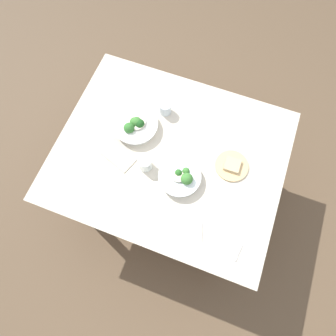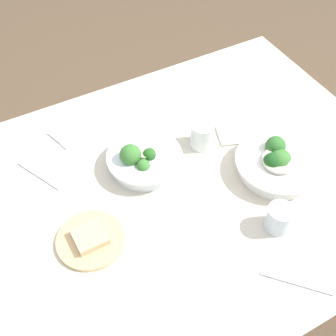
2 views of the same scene
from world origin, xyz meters
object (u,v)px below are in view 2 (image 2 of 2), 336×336
object	(u,v)px
fork_by_far_bowl	(59,141)
broccoli_bowl_near	(143,160)
broccoli_bowl_far	(277,163)
water_glass_center	(202,135)
bread_side_plate	(91,239)
napkin_folded_upper	(245,129)
water_glass_side	(279,218)
table_knife_right	(39,176)
table_knife_left	(296,283)

from	to	relation	value
fork_by_far_bowl	broccoli_bowl_near	bearing A→B (deg)	22.00
broccoli_bowl_near	broccoli_bowl_far	bearing A→B (deg)	149.48
broccoli_bowl_near	water_glass_center	world-z (taller)	broccoli_bowl_near
bread_side_plate	napkin_folded_upper	size ratio (longest dim) A/B	0.98
napkin_folded_upper	broccoli_bowl_near	bearing A→B (deg)	-2.20
napkin_folded_upper	broccoli_bowl_far	bearing A→B (deg)	84.37
broccoli_bowl_near	bread_side_plate	bearing A→B (deg)	35.02
water_glass_side	broccoli_bowl_near	bearing A→B (deg)	-58.46
water_glass_side	table_knife_right	size ratio (longest dim) A/B	0.44
napkin_folded_upper	water_glass_center	bearing A→B (deg)	-3.86
bread_side_plate	table_knife_left	size ratio (longest dim) A/B	1.02
table_knife_left	bread_side_plate	bearing A→B (deg)	-174.84
bread_side_plate	table_knife_left	xyz separation A→B (m)	(-0.43, 0.38, -0.01)
table_knife_left	table_knife_right	size ratio (longest dim) A/B	1.04
fork_by_far_bowl	napkin_folded_upper	world-z (taller)	napkin_folded_upper
water_glass_center	napkin_folded_upper	distance (m)	0.17
water_glass_center	fork_by_far_bowl	xyz separation A→B (m)	(0.42, -0.24, -0.04)
broccoli_bowl_far	fork_by_far_bowl	distance (m)	0.73
table_knife_left	water_glass_side	bearing A→B (deg)	115.56
fork_by_far_bowl	napkin_folded_upper	distance (m)	0.64
broccoli_bowl_near	water_glass_center	bearing A→B (deg)	179.10
water_glass_center	table_knife_right	distance (m)	0.54
table_knife_right	napkin_folded_upper	size ratio (longest dim) A/B	0.93
bread_side_plate	broccoli_bowl_far	bearing A→B (deg)	176.65
water_glass_side	broccoli_bowl_far	bearing A→B (deg)	-126.22
water_glass_center	fork_by_far_bowl	world-z (taller)	water_glass_center
table_knife_left	fork_by_far_bowl	bearing A→B (deg)	162.13
water_glass_center	fork_by_far_bowl	distance (m)	0.49
water_glass_center	water_glass_side	distance (m)	0.38
bread_side_plate	table_knife_right	size ratio (longest dim) A/B	1.05
water_glass_side	napkin_folded_upper	size ratio (longest dim) A/B	0.41
broccoli_bowl_near	bread_side_plate	size ratio (longest dim) A/B	1.24
bread_side_plate	water_glass_side	xyz separation A→B (m)	(-0.49, 0.21, 0.03)
water_glass_side	bread_side_plate	bearing A→B (deg)	-22.98
broccoli_bowl_far	table_knife_right	distance (m)	0.75
fork_by_far_bowl	table_knife_left	world-z (taller)	same
water_glass_center	table_knife_left	bearing A→B (deg)	85.57
broccoli_bowl_near	table_knife_right	distance (m)	0.34
broccoli_bowl_far	napkin_folded_upper	size ratio (longest dim) A/B	1.37
table_knife_right	broccoli_bowl_near	bearing A→B (deg)	42.72
fork_by_far_bowl	table_knife_right	size ratio (longest dim) A/B	0.56
broccoli_bowl_far	water_glass_center	distance (m)	0.26
water_glass_center	fork_by_far_bowl	size ratio (longest dim) A/B	0.86
bread_side_plate	water_glass_center	size ratio (longest dim) A/B	2.16
water_glass_center	broccoli_bowl_far	bearing A→B (deg)	125.18
broccoli_bowl_far	water_glass_center	size ratio (longest dim) A/B	3.01
water_glass_center	napkin_folded_upper	xyz separation A→B (m)	(-0.17, 0.01, -0.04)
broccoli_bowl_far	table_knife_left	xyz separation A→B (m)	(0.19, 0.34, -0.03)
bread_side_plate	water_glass_side	world-z (taller)	water_glass_side
fork_by_far_bowl	table_knife_right	distance (m)	0.16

